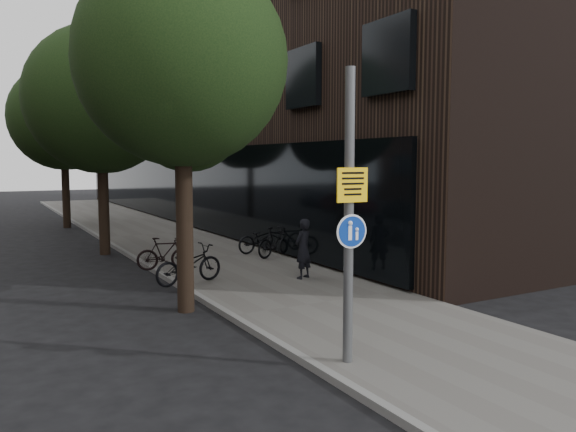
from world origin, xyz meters
TOP-DOWN VIEW (x-y plane):
  - ground at (0.00, 0.00)m, footprint 120.00×120.00m
  - sidewalk at (0.25, 10.00)m, footprint 4.50×60.00m
  - curb_edge at (-2.00, 10.00)m, footprint 0.15×60.00m
  - building_right_dark_brick at (8.50, 22.00)m, footprint 12.00×40.00m
  - street_tree_near at (-2.53, 4.64)m, footprint 4.40×4.40m
  - street_tree_mid at (-2.53, 13.14)m, footprint 5.00×5.00m
  - street_tree_far at (-2.53, 22.14)m, footprint 5.00×5.00m
  - signpost at (-1.52, 0.04)m, footprint 0.52×0.15m
  - pedestrian at (1.07, 5.72)m, footprint 0.69×0.59m
  - parked_bike_facade_near at (2.00, 10.02)m, footprint 1.89×0.81m
  - parked_bike_facade_far at (2.00, 9.02)m, footprint 1.73×1.02m
  - parked_bike_curb_near at (-1.80, 6.59)m, footprint 1.99×1.05m
  - parked_bike_curb_far at (-1.80, 8.66)m, footprint 1.63×0.80m

SIDE VIEW (x-z plane):
  - ground at x=0.00m, z-range 0.00..0.00m
  - sidewalk at x=0.25m, z-range 0.00..0.12m
  - curb_edge at x=-2.00m, z-range 0.00..0.13m
  - parked_bike_curb_far at x=-1.80m, z-range 0.12..1.06m
  - parked_bike_facade_near at x=2.00m, z-range 0.12..1.09m
  - parked_bike_curb_near at x=-1.80m, z-range 0.12..1.11m
  - parked_bike_facade_far at x=2.00m, z-range 0.12..1.12m
  - pedestrian at x=1.07m, z-range 0.12..1.71m
  - signpost at x=-1.52m, z-range 0.14..4.65m
  - street_tree_near at x=-2.53m, z-range 1.36..8.86m
  - street_tree_mid at x=-2.53m, z-range 1.21..9.01m
  - street_tree_far at x=-2.53m, z-range 1.21..9.01m
  - building_right_dark_brick at x=8.50m, z-range 0.00..18.00m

